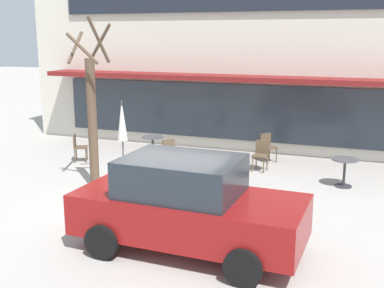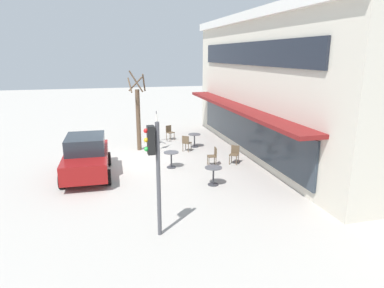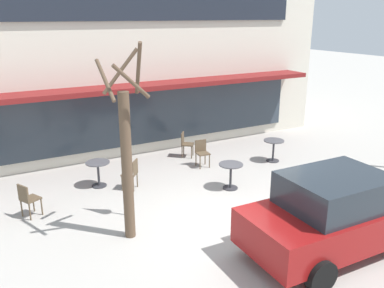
{
  "view_description": "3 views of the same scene",
  "coord_description": "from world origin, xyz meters",
  "views": [
    {
      "loc": [
        4.34,
        -9.76,
        3.91
      ],
      "look_at": [
        -0.37,
        2.71,
        0.89
      ],
      "focal_mm": 45.0,
      "sensor_mm": 36.0,
      "label": 1
    },
    {
      "loc": [
        16.29,
        -1.09,
        5.18
      ],
      "look_at": [
        0.62,
        2.95,
        0.93
      ],
      "focal_mm": 32.0,
      "sensor_mm": 36.0,
      "label": 2
    },
    {
      "loc": [
        -5.07,
        -7.26,
        4.85
      ],
      "look_at": [
        0.79,
        3.4,
        0.98
      ],
      "focal_mm": 38.0,
      "sensor_mm": 36.0,
      "label": 3
    }
  ],
  "objects": [
    {
      "name": "parked_sedan",
      "position": [
        1.31,
        -1.99,
        0.88
      ],
      "size": [
        4.24,
        2.1,
        1.76
      ],
      "color": "maroon",
      "rests_on": "ground"
    },
    {
      "name": "cafe_table_near_wall",
      "position": [
        -2.13,
        3.81,
        0.52
      ],
      "size": [
        0.7,
        0.7,
        0.76
      ],
      "color": "#333338",
      "rests_on": "ground"
    },
    {
      "name": "cafe_chair_1",
      "position": [
        -1.34,
        3.14,
        0.53
      ],
      "size": [
        0.56,
        0.56,
        0.89
      ],
      "color": "brown",
      "rests_on": "ground"
    },
    {
      "name": "cafe_table_by_tree",
      "position": [
        3.8,
        3.03,
        0.52
      ],
      "size": [
        0.7,
        0.7,
        0.76
      ],
      "color": "#333338",
      "rests_on": "ground"
    },
    {
      "name": "traffic_light_pole",
      "position": [
        7.19,
        0.17,
        2.3
      ],
      "size": [
        0.26,
        0.44,
        3.4
      ],
      "color": "#47474C",
      "rests_on": "ground"
    },
    {
      "name": "cafe_chair_3",
      "position": [
        1.39,
        3.81,
        0.53
      ],
      "size": [
        0.44,
        0.44,
        0.89
      ],
      "color": "brown",
      "rests_on": "ground"
    },
    {
      "name": "cafe_table_streetside",
      "position": [
        1.19,
        1.8,
        0.52
      ],
      "size": [
        0.7,
        0.7,
        0.76
      ],
      "color": "#333338",
      "rests_on": "ground"
    },
    {
      "name": "cafe_chair_0",
      "position": [
        1.35,
        4.9,
        0.53
      ],
      "size": [
        0.56,
        0.56,
        0.89
      ],
      "color": "brown",
      "rests_on": "ground"
    },
    {
      "name": "cafe_chair_2",
      "position": [
        -4.22,
        2.76,
        0.53
      ],
      "size": [
        0.54,
        0.54,
        0.89
      ],
      "color": "brown",
      "rests_on": "ground"
    },
    {
      "name": "building_facade",
      "position": [
        0.0,
        9.96,
        3.62
      ],
      "size": [
        16.12,
        9.1,
        7.24
      ],
      "color": "beige",
      "rests_on": "ground"
    },
    {
      "name": "street_tree",
      "position": [
        -2.32,
        0.67,
        1.94
      ],
      "size": [
        0.95,
        0.97,
        4.38
      ],
      "color": "brown",
      "rests_on": "ground"
    },
    {
      "name": "ground_plane",
      "position": [
        0.0,
        0.0,
        0.0
      ],
      "size": [
        80.0,
        80.0,
        0.0
      ],
      "primitive_type": "plane",
      "color": "#ADA8A0"
    },
    {
      "name": "patio_umbrella_green_folded",
      "position": [
        -1.99,
        1.63,
        1.63
      ],
      "size": [
        0.28,
        0.28,
        2.2
      ],
      "color": "#4C4C51",
      "rests_on": "ground"
    }
  ]
}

